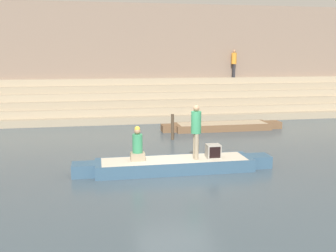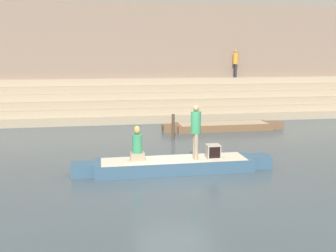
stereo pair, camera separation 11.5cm
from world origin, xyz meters
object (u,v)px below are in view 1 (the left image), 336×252
moored_boat_shore (222,126)px  person_on_steps (234,61)px  rowboat_main (174,165)px  person_rowing (138,146)px  mooring_post (172,127)px  person_standing (196,128)px  tv_set (213,151)px

moored_boat_shore → person_on_steps: 6.82m
rowboat_main → person_rowing: bearing=177.6°
moored_boat_shore → mooring_post: 3.55m
person_standing → person_rowing: (-1.91, 0.19, -0.58)m
person_standing → person_rowing: person_standing is taller
person_rowing → person_standing: bearing=-0.5°
person_rowing → rowboat_main: bearing=1.2°
person_rowing → moored_boat_shore: person_rowing is taller
moored_boat_shore → mooring_post: (-2.97, -1.90, 0.40)m
tv_set → mooring_post: mooring_post is taller
person_rowing → moored_boat_shore: (5.04, 6.61, -0.68)m
person_rowing → person_on_steps: size_ratio=0.64×
rowboat_main → tv_set: tv_set is taller
person_rowing → tv_set: bearing=2.1°
rowboat_main → moored_boat_shore: size_ratio=1.06×
tv_set → person_on_steps: 13.49m
tv_set → person_on_steps: bearing=75.2°
rowboat_main → person_standing: size_ratio=3.70×
tv_set → mooring_post: bearing=102.9°
person_rowing → tv_set: person_rowing is taller
person_standing → tv_set: 1.03m
person_standing → person_on_steps: size_ratio=1.01×
person_standing → person_rowing: 2.01m
tv_set → mooring_post: size_ratio=0.39×
person_standing → tv_set: size_ratio=3.96×
moored_boat_shore → mooring_post: bearing=-148.0°
person_rowing → mooring_post: 5.16m
rowboat_main → moored_boat_shore: 7.71m
mooring_post → person_standing: bearing=-91.9°
rowboat_main → person_standing: bearing=-7.1°
person_rowing → tv_set: (2.53, -0.13, -0.24)m
person_standing → mooring_post: person_standing is taller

